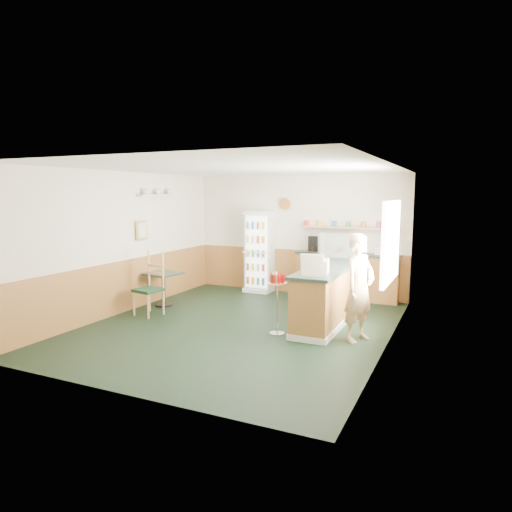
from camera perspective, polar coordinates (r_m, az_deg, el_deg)
The scene contains 13 objects.
ground at distance 8.03m, azimuth -2.12°, elevation -8.69°, with size 6.00×6.00×0.00m, color black.
room_envelope at distance 8.49m, azimuth -1.31°, elevation 2.69°, with size 5.04×6.02×2.72m.
service_counter at distance 8.43m, azimuth 9.48°, elevation -4.78°, with size 0.68×3.01×1.01m.
back_counter at distance 10.09m, azimuth 11.19°, elevation -2.24°, with size 2.24×0.42×1.69m.
drinks_fridge at distance 10.63m, azimuth 0.44°, elevation 0.57°, with size 0.62×0.53×1.88m.
display_case at distance 9.01m, azimuth 10.84°, elevation 1.17°, with size 0.89×0.47×0.51m.
cash_register at distance 7.31m, azimuth 7.42°, elevation -1.34°, with size 0.40×0.42×0.23m, color beige.
shopkeeper at distance 7.22m, azimuth 12.78°, elevation -3.89°, with size 0.56×0.40×1.68m, color tan.
condiment_stand at distance 7.41m, azimuth 2.68°, elevation -4.61°, with size 0.32×0.32×1.00m.
newspaper_rack at distance 8.43m, azimuth 7.03°, elevation -3.78°, with size 0.09×0.47×0.74m.
cafe_table at distance 9.50m, azimuth -11.50°, elevation -3.27°, with size 0.71×0.71×0.68m.
cafe_chair at distance 8.88m, azimuth -12.95°, elevation -3.11°, with size 0.52×0.52×1.20m.
dog_doorstop at distance 8.55m, azimuth 4.66°, elevation -6.86°, with size 0.21×0.27×0.25m.
Camera 1 is at (3.48, -6.87, 2.28)m, focal length 32.00 mm.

